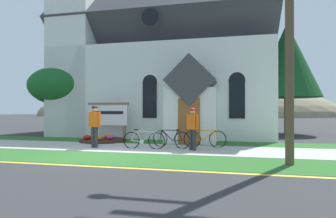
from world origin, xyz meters
name	(u,v)px	position (x,y,z in m)	size (l,w,h in m)	color
ground	(137,141)	(0.00, 4.00, 0.00)	(140.00, 140.00, 0.00)	#333335
sidewalk_slab	(129,148)	(0.39, 1.81, 0.01)	(32.00, 2.57, 0.01)	#B7B5AD
grass_verge	(103,158)	(0.39, -0.58, 0.00)	(32.00, 2.21, 0.01)	#2D6628
church_lawn	(145,141)	(0.39, 4.00, 0.00)	(24.00, 1.81, 0.01)	#2D6628
curb_paint_stripe	(83,166)	(0.39, -1.83, 0.00)	(28.00, 0.16, 0.01)	yellow
church_building	(160,61)	(-0.03, 8.77, 4.89)	(13.32, 10.16, 14.57)	white
church_sign	(108,115)	(-1.66, 4.18, 1.30)	(2.27, 0.17, 1.95)	#7F6047
flower_bed	(103,140)	(-1.67, 3.60, 0.08)	(2.31, 2.31, 0.34)	#382319
bicycle_orange	(205,139)	(3.47, 2.52, 0.37)	(1.77, 0.36, 0.78)	black
bicycle_green	(171,139)	(2.09, 2.19, 0.37)	(1.69, 0.63, 0.80)	black
bicycle_blue	(144,140)	(1.08, 1.64, 0.36)	(1.74, 0.12, 0.81)	black
cyclist_in_white_jersey	(95,123)	(-1.01, 1.50, 1.04)	(0.63, 0.41, 1.75)	#2D2D33
cyclist_in_orange_jersey	(193,126)	(3.07, 1.62, 0.96)	(0.49, 0.55, 1.65)	#2D2D33
roadside_conifer	(287,60)	(8.26, 9.80, 4.80)	(4.16, 4.16, 7.25)	#4C3823
yard_deciduous_tree	(64,86)	(-5.63, 6.32, 3.07)	(4.24, 4.24, 4.33)	#4C3823
distant_hill	(177,116)	(-8.27, 61.10, 0.00)	(80.90, 39.08, 17.53)	#847A5B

